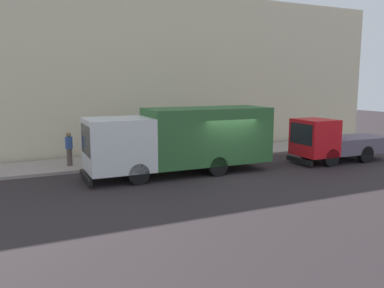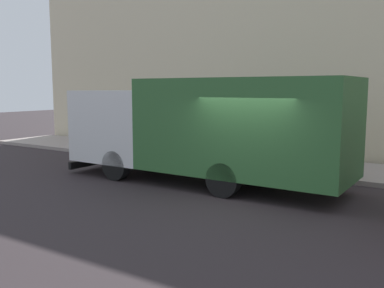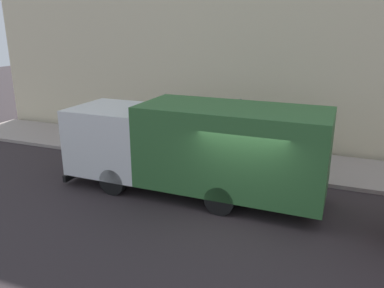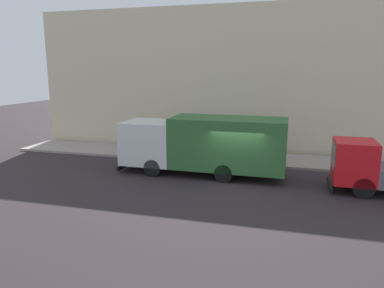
{
  "view_description": "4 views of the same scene",
  "coord_description": "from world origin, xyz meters",
  "px_view_note": "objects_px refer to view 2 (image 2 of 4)",
  "views": [
    {
      "loc": [
        -15.19,
        8.88,
        4.11
      ],
      "look_at": [
        0.81,
        1.43,
        1.36
      ],
      "focal_mm": 36.75,
      "sensor_mm": 36.0,
      "label": 1
    },
    {
      "loc": [
        -9.36,
        -4.34,
        2.72
      ],
      "look_at": [
        0.63,
        2.06,
        1.16
      ],
      "focal_mm": 39.75,
      "sensor_mm": 36.0,
      "label": 2
    },
    {
      "loc": [
        -9.86,
        -2.35,
        5.31
      ],
      "look_at": [
        1.57,
        2.17,
        1.47
      ],
      "focal_mm": 35.77,
      "sensor_mm": 36.0,
      "label": 3
    },
    {
      "loc": [
        -16.33,
        -2.2,
        5.29
      ],
      "look_at": [
        0.67,
        2.41,
        1.62
      ],
      "focal_mm": 33.16,
      "sensor_mm": 36.0,
      "label": 4
    }
  ],
  "objects_px": {
    "pedestrian_standing": "(178,133)",
    "traffic_cone_orange": "(149,148)",
    "street_sign_post": "(265,120)",
    "pedestrian_third": "(150,130)",
    "large_utility_truck": "(204,127)",
    "pedestrian_walking": "(233,133)"
  },
  "relations": [
    {
      "from": "pedestrian_standing",
      "to": "traffic_cone_orange",
      "type": "distance_m",
      "value": 1.25
    },
    {
      "from": "pedestrian_standing",
      "to": "street_sign_post",
      "type": "relative_size",
      "value": 0.64
    },
    {
      "from": "pedestrian_standing",
      "to": "street_sign_post",
      "type": "distance_m",
      "value": 3.93
    },
    {
      "from": "pedestrian_standing",
      "to": "traffic_cone_orange",
      "type": "height_order",
      "value": "pedestrian_standing"
    },
    {
      "from": "pedestrian_third",
      "to": "traffic_cone_orange",
      "type": "distance_m",
      "value": 1.26
    },
    {
      "from": "pedestrian_standing",
      "to": "pedestrian_third",
      "type": "xyz_separation_m",
      "value": [
        0.25,
        1.54,
        -0.01
      ]
    },
    {
      "from": "traffic_cone_orange",
      "to": "street_sign_post",
      "type": "xyz_separation_m",
      "value": [
        0.05,
        -4.71,
        1.25
      ]
    },
    {
      "from": "pedestrian_third",
      "to": "pedestrian_standing",
      "type": "bearing_deg",
      "value": -11.31
    },
    {
      "from": "large_utility_truck",
      "to": "pedestrian_third",
      "type": "relative_size",
      "value": 5.16
    },
    {
      "from": "pedestrian_third",
      "to": "traffic_cone_orange",
      "type": "height_order",
      "value": "pedestrian_third"
    },
    {
      "from": "large_utility_truck",
      "to": "street_sign_post",
      "type": "bearing_deg",
      "value": -18.44
    },
    {
      "from": "large_utility_truck",
      "to": "pedestrian_walking",
      "type": "xyz_separation_m",
      "value": [
        4.02,
        1.14,
        -0.59
      ]
    },
    {
      "from": "pedestrian_walking",
      "to": "traffic_cone_orange",
      "type": "relative_size",
      "value": 2.87
    },
    {
      "from": "traffic_cone_orange",
      "to": "street_sign_post",
      "type": "height_order",
      "value": "street_sign_post"
    },
    {
      "from": "pedestrian_walking",
      "to": "pedestrian_third",
      "type": "height_order",
      "value": "pedestrian_walking"
    },
    {
      "from": "pedestrian_walking",
      "to": "pedestrian_standing",
      "type": "height_order",
      "value": "pedestrian_walking"
    },
    {
      "from": "street_sign_post",
      "to": "pedestrian_standing",
      "type": "bearing_deg",
      "value": 81.0
    },
    {
      "from": "traffic_cone_orange",
      "to": "pedestrian_standing",
      "type": "bearing_deg",
      "value": -53.6
    },
    {
      "from": "pedestrian_standing",
      "to": "pedestrian_third",
      "type": "height_order",
      "value": "pedestrian_standing"
    },
    {
      "from": "pedestrian_third",
      "to": "street_sign_post",
      "type": "distance_m",
      "value": 5.47
    },
    {
      "from": "large_utility_truck",
      "to": "traffic_cone_orange",
      "type": "bearing_deg",
      "value": 59.45
    },
    {
      "from": "traffic_cone_orange",
      "to": "large_utility_truck",
      "type": "bearing_deg",
      "value": -121.29
    }
  ]
}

